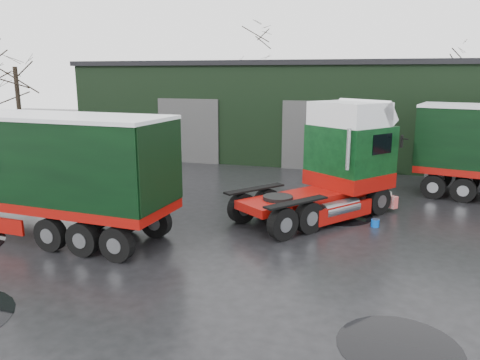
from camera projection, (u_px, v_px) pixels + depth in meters
name	position (u px, v px, depth m)	size (l,w,h in m)	color
ground	(191.00, 250.00, 15.00)	(100.00, 100.00, 0.00)	black
warehouse	(329.00, 108.00, 32.37)	(32.40, 12.40, 6.30)	black
hero_tractor	(314.00, 162.00, 17.78)	(3.07, 7.23, 4.49)	black
wash_bucket	(375.00, 223.00, 17.24)	(0.30, 0.30, 0.28)	#0847B8
tree_left	(18.00, 94.00, 30.07)	(4.40, 4.40, 8.50)	black
tree_back_a	(255.00, 82.00, 43.62)	(4.40, 4.40, 9.50)	black
tree_back_b	(439.00, 95.00, 39.29)	(4.40, 4.40, 7.50)	black
puddle_1	(338.00, 216.00, 18.61)	(2.73, 2.73, 0.01)	black
puddle_3	(399.00, 347.00, 9.68)	(2.57, 2.57, 0.01)	black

